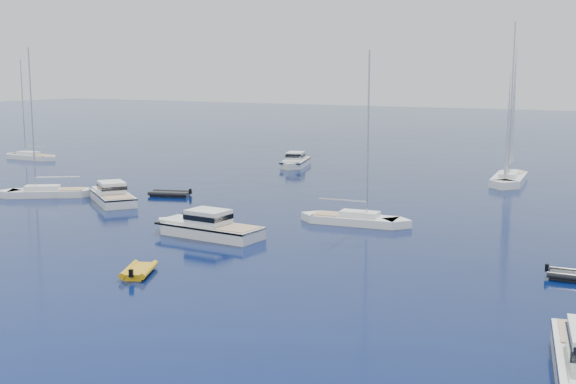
# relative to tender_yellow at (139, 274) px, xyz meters

# --- Properties ---
(ground) EXTENTS (400.00, 400.00, 0.00)m
(ground) POSITION_rel_tender_yellow_xyz_m (-1.60, -3.63, 0.00)
(ground) COLOR #081851
(ground) RESTS_ON ground
(motor_cruiser_centre) EXTENTS (9.56, 3.40, 2.47)m
(motor_cruiser_centre) POSITION_rel_tender_yellow_xyz_m (-2.52, 10.36, 0.00)
(motor_cruiser_centre) COLOR silver
(motor_cruiser_centre) RESTS_ON ground
(motor_cruiser_far_l) EXTENTS (9.06, 7.71, 2.41)m
(motor_cruiser_far_l) POSITION_rel_tender_yellow_xyz_m (-18.14, 17.70, 0.00)
(motor_cruiser_far_l) COLOR white
(motor_cruiser_far_l) RESTS_ON ground
(motor_cruiser_horizon) EXTENTS (4.99, 8.91, 2.24)m
(motor_cruiser_horizon) POSITION_rel_tender_yellow_xyz_m (-15.82, 48.03, 0.00)
(motor_cruiser_horizon) COLOR silver
(motor_cruiser_horizon) RESTS_ON ground
(sailboat_mid_l) EXTENTS (9.46, 7.64, 14.33)m
(sailboat_mid_l) POSITION_rel_tender_yellow_xyz_m (-25.57, 16.99, 0.00)
(sailboat_mid_l) COLOR silver
(sailboat_mid_l) RESTS_ON ground
(sailboat_centre) EXTENTS (9.58, 3.50, 13.76)m
(sailboat_centre) POSITION_rel_tender_yellow_xyz_m (5.06, 19.47, 0.00)
(sailboat_centre) COLOR white
(sailboat_centre) RESTS_ON ground
(sailboat_sails_r) EXTENTS (4.33, 11.96, 17.19)m
(sailboat_sails_r) POSITION_rel_tender_yellow_xyz_m (10.50, 46.99, 0.00)
(sailboat_sails_r) COLOR white
(sailboat_sails_r) RESTS_ON ground
(sailboat_far_l) EXTENTS (9.30, 2.61, 13.60)m
(sailboat_far_l) POSITION_rel_tender_yellow_xyz_m (-50.13, 37.30, 0.00)
(sailboat_far_l) COLOR white
(sailboat_far_l) RESTS_ON ground
(tender_yellow) EXTENTS (3.05, 3.74, 0.95)m
(tender_yellow) POSITION_rel_tender_yellow_xyz_m (0.00, 0.00, 0.00)
(tender_yellow) COLOR #CF970C
(tender_yellow) RESTS_ON ground
(tender_grey_far) EXTENTS (4.50, 3.32, 0.95)m
(tender_grey_far) POSITION_rel_tender_yellow_xyz_m (-15.60, 22.90, 0.00)
(tender_grey_far) COLOR black
(tender_grey_far) RESTS_ON ground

